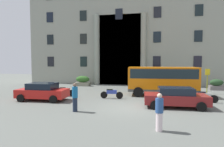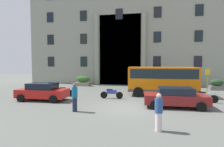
{
  "view_description": "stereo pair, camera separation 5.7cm",
  "coord_description": "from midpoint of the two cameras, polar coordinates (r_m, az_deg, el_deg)",
  "views": [
    {
      "loc": [
        1.19,
        -12.54,
        3.15
      ],
      "look_at": [
        -2.0,
        4.68,
        2.08
      ],
      "focal_mm": 29.71,
      "sensor_mm": 36.0,
      "label": 1
    },
    {
      "loc": [
        1.25,
        -12.52,
        3.15
      ],
      "look_at": [
        -2.0,
        4.68,
        2.08
      ],
      "focal_mm": 29.71,
      "sensor_mm": 36.0,
      "label": 2
    }
  ],
  "objects": [
    {
      "name": "ground_plane",
      "position": [
        12.99,
        5.05,
        -10.83
      ],
      "size": [
        80.0,
        64.0,
        0.12
      ],
      "primitive_type": "cube",
      "color": "#5D615B"
    },
    {
      "name": "office_building_facade",
      "position": [
        30.32,
        8.42,
        11.46
      ],
      "size": [
        32.07,
        9.61,
        14.75
      ],
      "color": "gray",
      "rests_on": "ground_plane"
    },
    {
      "name": "orange_minibus",
      "position": [
        18.15,
        15.25,
        -1.5
      ],
      "size": [
        6.33,
        2.82,
        2.69
      ],
      "rotation": [
        0.0,
        0.0,
        0.03
      ],
      "color": "orange",
      "rests_on": "ground_plane"
    },
    {
      "name": "bus_stop_sign",
      "position": [
        20.55,
        27.38,
        -1.37
      ],
      "size": [
        0.44,
        0.08,
        2.5
      ],
      "color": "#919815",
      "rests_on": "ground_plane"
    },
    {
      "name": "hedge_planter_east",
      "position": [
        24.15,
        29.58,
        -3.04
      ],
      "size": [
        1.51,
        0.86,
        1.24
      ],
      "color": "slate",
      "rests_on": "ground_plane"
    },
    {
      "name": "hedge_planter_far_east",
      "position": [
        24.97,
        -8.89,
        -2.32
      ],
      "size": [
        1.93,
        0.92,
        1.33
      ],
      "color": "gray",
      "rests_on": "ground_plane"
    },
    {
      "name": "hedge_planter_entrance_left",
      "position": [
        23.39,
        17.35,
        -2.6
      ],
      "size": [
        2.16,
        0.75,
        1.52
      ],
      "color": "gray",
      "rests_on": "ground_plane"
    },
    {
      "name": "parked_sedan_far",
      "position": [
        16.38,
        -20.48,
        -5.19
      ],
      "size": [
        4.08,
        2.05,
        1.45
      ],
      "rotation": [
        0.0,
        0.0,
        0.03
      ],
      "color": "red",
      "rests_on": "ground_plane"
    },
    {
      "name": "parked_sedan_second",
      "position": [
        13.74,
        18.99,
        -6.88
      ],
      "size": [
        4.3,
        2.09,
        1.4
      ],
      "rotation": [
        0.0,
        0.0,
        0.03
      ],
      "color": "maroon",
      "rests_on": "ground_plane"
    },
    {
      "name": "motorcycle_far_end",
      "position": [
        16.43,
        26.57,
        -6.33
      ],
      "size": [
        1.87,
        0.75,
        0.89
      ],
      "rotation": [
        0.0,
        0.0,
        -0.29
      ],
      "color": "black",
      "rests_on": "ground_plane"
    },
    {
      "name": "scooter_by_planter",
      "position": [
        16.16,
        -0.16,
        -6.11
      ],
      "size": [
        1.97,
        0.55,
        0.89
      ],
      "rotation": [
        0.0,
        0.0,
        0.05
      ],
      "color": "black",
      "rests_on": "ground_plane"
    },
    {
      "name": "motorcycle_near_kerb",
      "position": [
        17.82,
        -14.42,
        -5.32
      ],
      "size": [
        1.96,
        0.55,
        0.89
      ],
      "rotation": [
        0.0,
        0.0,
        0.09
      ],
      "color": "black",
      "rests_on": "ground_plane"
    },
    {
      "name": "pedestrian_woman_with_bag",
      "position": [
        12.12,
        -11.28,
        -7.13
      ],
      "size": [
        0.36,
        0.36,
        1.83
      ],
      "rotation": [
        0.0,
        0.0,
        1.17
      ],
      "color": "#1B2436",
      "rests_on": "ground_plane"
    },
    {
      "name": "pedestrian_child_trailing",
      "position": [
        8.87,
        14.35,
        -11.44
      ],
      "size": [
        0.36,
        0.36,
        1.74
      ],
      "rotation": [
        0.0,
        0.0,
        1.68
      ],
      "color": "silver",
      "rests_on": "ground_plane"
    }
  ]
}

